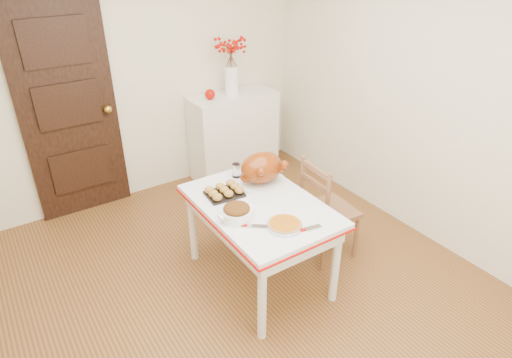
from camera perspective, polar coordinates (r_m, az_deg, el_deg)
floor at (r=3.51m, az=-0.55°, el=-14.67°), size 3.50×4.00×0.00m
wall_back at (r=4.52m, az=-14.99°, el=12.92°), size 3.50×0.00×2.50m
wall_right at (r=3.97m, az=21.40°, el=9.77°), size 0.00×4.00×2.50m
door_back at (r=4.39m, az=-23.10°, el=8.10°), size 0.85×0.06×2.06m
sideboard at (r=4.94m, az=-2.91°, el=5.64°), size 0.94×0.42×0.94m
kitchen_table at (r=3.43m, az=0.47°, el=-8.15°), size 0.81×1.18×0.70m
chair_oak at (r=3.69m, az=9.50°, el=-3.79°), size 0.42×0.42×0.90m
berry_vase at (r=4.68m, az=-3.24°, el=14.48°), size 0.32×0.32×0.63m
apple at (r=4.64m, az=-5.99°, el=10.87°), size 0.11×0.11×0.11m
turkey_platter at (r=3.42m, az=0.74°, el=1.29°), size 0.45×0.37×0.26m
pumpkin_pie at (r=2.97m, az=3.73°, el=-5.88°), size 0.27×0.27×0.05m
stuffing_dish at (r=3.04m, az=-2.53°, el=-4.26°), size 0.31×0.27×0.11m
rolls_tray at (r=3.32m, az=-4.13°, el=-1.55°), size 0.29×0.23×0.07m
pie_server at (r=2.97m, az=6.50°, el=-6.47°), size 0.23×0.10×0.01m
carving_knife at (r=2.98m, az=-0.44°, el=-6.07°), size 0.25×0.22×0.01m
drinking_glass at (r=3.56m, az=-2.58°, el=1.12°), size 0.08×0.08×0.12m
shaker_pair at (r=3.67m, az=-0.11°, el=1.90°), size 0.10×0.06×0.09m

